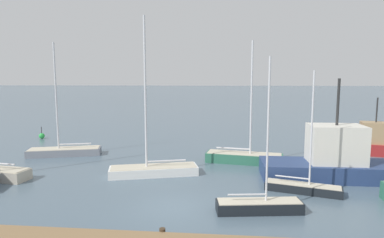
{
  "coord_description": "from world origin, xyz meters",
  "views": [
    {
      "loc": [
        2.28,
        -15.28,
        6.33
      ],
      "look_at": [
        0.0,
        8.82,
        3.34
      ],
      "focal_mm": 30.3,
      "sensor_mm": 36.0,
      "label": 1
    }
  ],
  "objects": [
    {
      "name": "sailboat_4",
      "position": [
        4.08,
        -0.2,
        0.38
      ],
      "size": [
        4.19,
        1.57,
        7.37
      ],
      "rotation": [
        0.0,
        0.0,
        0.14
      ],
      "color": "black",
      "rests_on": "ground_plane"
    },
    {
      "name": "channel_buoy_1",
      "position": [
        -16.93,
        17.15,
        0.3
      ],
      "size": [
        0.59,
        0.59,
        1.29
      ],
      "color": "green",
      "rests_on": "ground_plane"
    },
    {
      "name": "fishing_boat_0",
      "position": [
        14.92,
        12.95,
        0.96
      ],
      "size": [
        6.21,
        3.25,
        4.81
      ],
      "rotation": [
        0.0,
        0.0,
        -0.21
      ],
      "color": "maroon",
      "rests_on": "ground_plane"
    },
    {
      "name": "sailboat_6",
      "position": [
        3.96,
        9.02,
        0.49
      ],
      "size": [
        5.91,
        2.45,
        9.12
      ],
      "rotation": [
        0.0,
        0.0,
        -0.16
      ],
      "color": "#2D6B51",
      "rests_on": "ground_plane"
    },
    {
      "name": "ground_plane",
      "position": [
        0.0,
        0.0,
        0.0
      ],
      "size": [
        600.0,
        600.0,
        0.0
      ],
      "primitive_type": "plane",
      "color": "slate"
    },
    {
      "name": "fishing_boat_2",
      "position": [
        9.21,
        5.61,
        1.23
      ],
      "size": [
        8.35,
        2.95,
        6.37
      ],
      "rotation": [
        0.0,
        0.0,
        -0.0
      ],
      "color": "navy",
      "rests_on": "ground_plane"
    },
    {
      "name": "sailboat_2",
      "position": [
        -2.23,
        5.26,
        0.47
      ],
      "size": [
        5.99,
        3.04,
        10.29
      ],
      "rotation": [
        0.0,
        0.0,
        3.41
      ],
      "color": "white",
      "rests_on": "ground_plane"
    },
    {
      "name": "sailboat_5",
      "position": [
        -10.83,
        10.12,
        0.44
      ],
      "size": [
        6.02,
        3.12,
        9.27
      ],
      "rotation": [
        0.0,
        0.0,
        3.41
      ],
      "color": "gray",
      "rests_on": "ground_plane"
    },
    {
      "name": "sailboat_1",
      "position": [
        6.83,
        2.76,
        0.36
      ],
      "size": [
        4.22,
        2.08,
        6.8
      ],
      "rotation": [
        0.0,
        0.0,
        -0.29
      ],
      "color": "black",
      "rests_on": "ground_plane"
    }
  ]
}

